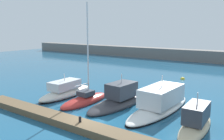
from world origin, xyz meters
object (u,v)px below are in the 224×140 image
at_px(motorboat_ivory_nearest, 66,91).
at_px(mooring_buoy_yellow, 183,79).
at_px(motorboat_charcoal_third, 120,99).
at_px(motorboat_sand_fifth, 196,123).
at_px(dock_bollard, 80,119).
at_px(motorboat_white_fourth, 161,102).
at_px(sailboat_red_second, 85,100).

height_order(motorboat_ivory_nearest, mooring_buoy_yellow, motorboat_ivory_nearest).
relative_size(motorboat_charcoal_third, motorboat_sand_fifth, 1.34).
bearing_deg(mooring_buoy_yellow, motorboat_charcoal_third, -94.63).
distance_m(motorboat_sand_fifth, dock_bollard, 8.42).
bearing_deg(motorboat_ivory_nearest, dock_bollard, -129.02).
xyz_separation_m(motorboat_white_fourth, dock_bollard, (-3.14, -7.28, 0.06)).
bearing_deg(sailboat_red_second, motorboat_sand_fifth, -88.87).
relative_size(motorboat_charcoal_third, motorboat_white_fourth, 0.83).
relative_size(motorboat_ivory_nearest, motorboat_white_fourth, 0.72).
distance_m(motorboat_ivory_nearest, motorboat_charcoal_third, 6.49).
height_order(motorboat_sand_fifth, dock_bollard, motorboat_sand_fifth).
bearing_deg(dock_bollard, motorboat_white_fourth, 66.68).
height_order(mooring_buoy_yellow, dock_bollard, dock_bollard).
bearing_deg(motorboat_charcoal_third, mooring_buoy_yellow, -0.68).
height_order(sailboat_red_second, dock_bollard, sailboat_red_second).
height_order(motorboat_charcoal_third, motorboat_white_fourth, motorboat_white_fourth).
bearing_deg(motorboat_sand_fifth, mooring_buoy_yellow, 19.65).
relative_size(sailboat_red_second, dock_bollard, 22.83).
relative_size(sailboat_red_second, motorboat_sand_fifth, 1.58).
bearing_deg(motorboat_sand_fifth, sailboat_red_second, 87.62).
height_order(motorboat_ivory_nearest, dock_bollard, motorboat_ivory_nearest).
xyz_separation_m(mooring_buoy_yellow, dock_bollard, (-0.48, -21.38, 0.77)).
relative_size(motorboat_white_fourth, dock_bollard, 23.42).
distance_m(motorboat_ivory_nearest, motorboat_sand_fifth, 14.11).
distance_m(sailboat_red_second, dock_bollard, 6.30).
distance_m(motorboat_white_fourth, dock_bollard, 7.92).
bearing_deg(motorboat_charcoal_third, dock_bollard, -169.56).
xyz_separation_m(motorboat_sand_fifth, mooring_buoy_yellow, (-6.43, 16.58, -0.49)).
height_order(sailboat_red_second, motorboat_white_fourth, sailboat_red_second).
xyz_separation_m(motorboat_charcoal_third, motorboat_sand_fifth, (7.64, -1.61, -0.03)).
height_order(motorboat_white_fourth, dock_bollard, motorboat_white_fourth).
bearing_deg(motorboat_white_fourth, motorboat_ivory_nearest, 102.85).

